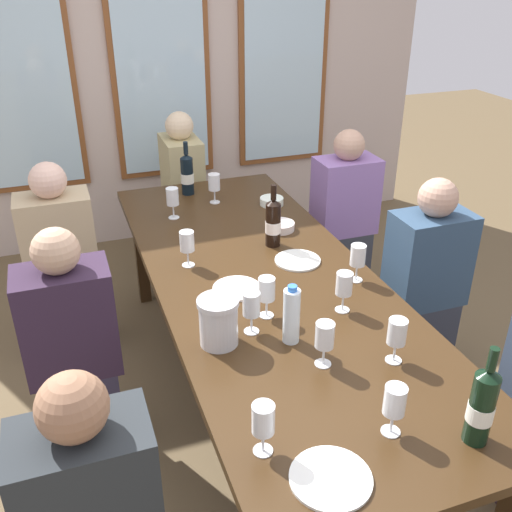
% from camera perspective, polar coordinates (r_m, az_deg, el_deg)
% --- Properties ---
extents(ground_plane, '(12.00, 12.00, 0.00)m').
position_cam_1_polar(ground_plane, '(3.06, 0.84, -14.32)').
color(ground_plane, brown).
extents(back_wall_with_windows, '(4.17, 0.10, 2.90)m').
position_cam_1_polar(back_wall_with_windows, '(4.45, -9.56, 19.62)').
color(back_wall_with_windows, '#C3AFA2').
rests_on(back_wall_with_windows, ground).
extents(dining_table, '(0.97, 2.61, 0.74)m').
position_cam_1_polar(dining_table, '(2.65, 0.93, -3.40)').
color(dining_table, '#392512').
rests_on(dining_table, ground).
extents(white_plate_0, '(0.22, 0.22, 0.01)m').
position_cam_1_polar(white_plate_0, '(2.77, 4.09, -0.42)').
color(white_plate_0, white).
rests_on(white_plate_0, dining_table).
extents(white_plate_1, '(0.23, 0.23, 0.01)m').
position_cam_1_polar(white_plate_1, '(1.75, 7.32, -20.77)').
color(white_plate_1, white).
rests_on(white_plate_1, dining_table).
extents(white_plate_2, '(0.21, 0.21, 0.01)m').
position_cam_1_polar(white_plate_2, '(2.54, -1.90, -3.18)').
color(white_plate_2, white).
rests_on(white_plate_2, dining_table).
extents(metal_pitcher, '(0.16, 0.16, 0.19)m').
position_cam_1_polar(metal_pitcher, '(2.16, -3.69, -6.40)').
color(metal_pitcher, silver).
rests_on(metal_pitcher, dining_table).
extents(wine_bottle_0, '(0.08, 0.08, 0.32)m').
position_cam_1_polar(wine_bottle_0, '(2.87, 1.69, 3.30)').
color(wine_bottle_0, black).
rests_on(wine_bottle_0, dining_table).
extents(wine_bottle_1, '(0.08, 0.08, 0.34)m').
position_cam_1_polar(wine_bottle_1, '(1.87, 21.23, -13.50)').
color(wine_bottle_1, black).
rests_on(wine_bottle_1, dining_table).
extents(wine_bottle_2, '(0.08, 0.08, 0.32)m').
position_cam_1_polar(wine_bottle_2, '(3.54, -6.76, 7.96)').
color(wine_bottle_2, black).
rests_on(wine_bottle_2, dining_table).
extents(tasting_bowl_0, '(0.15, 0.15, 0.04)m').
position_cam_1_polar(tasting_bowl_0, '(3.07, 2.40, 2.93)').
color(tasting_bowl_0, white).
rests_on(tasting_bowl_0, dining_table).
extents(tasting_bowl_1, '(0.14, 0.14, 0.04)m').
position_cam_1_polar(tasting_bowl_1, '(3.39, 1.55, 5.38)').
color(tasting_bowl_1, white).
rests_on(tasting_bowl_1, dining_table).
extents(water_bottle, '(0.06, 0.06, 0.24)m').
position_cam_1_polar(water_bottle, '(2.16, 3.49, -5.83)').
color(water_bottle, white).
rests_on(water_bottle, dining_table).
extents(wine_glass_0, '(0.07, 0.07, 0.17)m').
position_cam_1_polar(wine_glass_0, '(2.11, 13.65, -7.32)').
color(wine_glass_0, white).
rests_on(wine_glass_0, dining_table).
extents(wine_glass_1, '(0.07, 0.07, 0.17)m').
position_cam_1_polar(wine_glass_1, '(1.73, 0.71, -15.86)').
color(wine_glass_1, white).
rests_on(wine_glass_1, dining_table).
extents(wine_glass_2, '(0.07, 0.07, 0.17)m').
position_cam_1_polar(wine_glass_2, '(2.05, 6.74, -7.91)').
color(wine_glass_2, white).
rests_on(wine_glass_2, dining_table).
extents(wine_glass_3, '(0.07, 0.07, 0.17)m').
position_cam_1_polar(wine_glass_3, '(2.20, -0.46, -4.83)').
color(wine_glass_3, white).
rests_on(wine_glass_3, dining_table).
extents(wine_glass_4, '(0.07, 0.07, 0.17)m').
position_cam_1_polar(wine_glass_4, '(3.39, -4.12, 7.08)').
color(wine_glass_4, white).
rests_on(wine_glass_4, dining_table).
extents(wine_glass_5, '(0.07, 0.07, 0.17)m').
position_cam_1_polar(wine_glass_5, '(2.59, 9.94, -0.10)').
color(wine_glass_5, white).
rests_on(wine_glass_5, dining_table).
extents(wine_glass_6, '(0.07, 0.07, 0.17)m').
position_cam_1_polar(wine_glass_6, '(2.69, -6.77, 1.36)').
color(wine_glass_6, white).
rests_on(wine_glass_6, dining_table).
extents(wine_glass_7, '(0.07, 0.07, 0.17)m').
position_cam_1_polar(wine_glass_7, '(2.36, 8.63, -2.79)').
color(wine_glass_7, white).
rests_on(wine_glass_7, dining_table).
extents(wine_glass_8, '(0.07, 0.07, 0.17)m').
position_cam_1_polar(wine_glass_8, '(3.21, -8.18, 5.71)').
color(wine_glass_8, white).
rests_on(wine_glass_8, dining_table).
extents(wine_glass_9, '(0.07, 0.07, 0.17)m').
position_cam_1_polar(wine_glass_9, '(2.30, 1.05, -3.33)').
color(wine_glass_9, white).
rests_on(wine_glass_9, dining_table).
extents(wine_glass_10, '(0.07, 0.07, 0.17)m').
position_cam_1_polar(wine_glass_10, '(1.83, 13.43, -13.68)').
color(wine_glass_10, white).
rests_on(wine_glass_10, dining_table).
extents(seated_person_0, '(0.38, 0.24, 1.11)m').
position_cam_1_polar(seated_person_0, '(3.35, -18.41, -0.83)').
color(seated_person_0, '#352B3F').
rests_on(seated_person_0, ground).
extents(seated_person_1, '(0.38, 0.24, 1.11)m').
position_cam_1_polar(seated_person_1, '(3.77, 8.57, 3.55)').
color(seated_person_1, '#353842').
rests_on(seated_person_1, ground).
extents(seated_person_2, '(0.38, 0.24, 1.11)m').
position_cam_1_polar(seated_person_2, '(2.63, -17.42, -9.05)').
color(seated_person_2, '#302B41').
rests_on(seated_person_2, ground).
extents(seated_person_3, '(0.38, 0.24, 1.11)m').
position_cam_1_polar(seated_person_3, '(3.10, 16.14, -2.93)').
color(seated_person_3, '#2D3240').
rests_on(seated_person_3, ground).
extents(seated_person_6, '(0.24, 0.38, 1.11)m').
position_cam_1_polar(seated_person_6, '(4.16, -7.11, 6.01)').
color(seated_person_6, '#282532').
rests_on(seated_person_6, ground).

